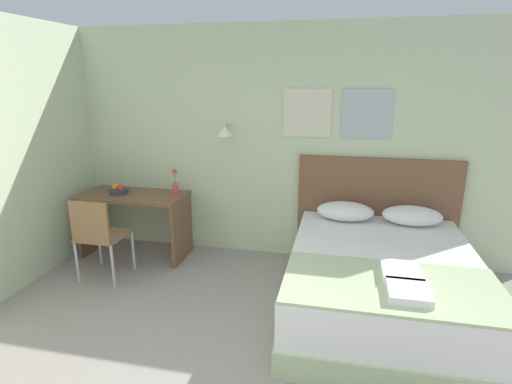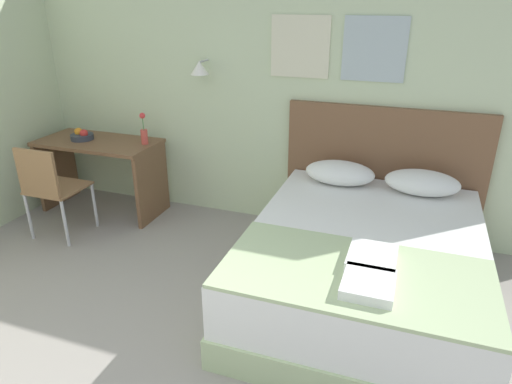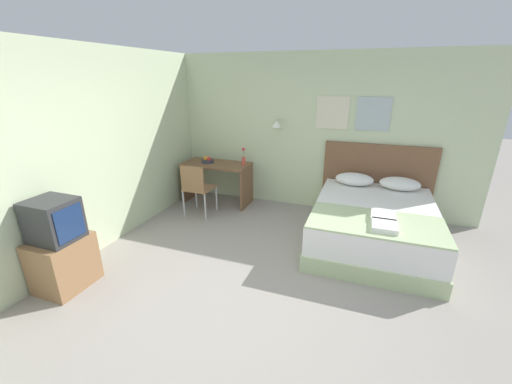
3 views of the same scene
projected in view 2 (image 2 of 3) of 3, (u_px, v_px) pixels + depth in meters
The scene contains 12 objects.
wall_back at pixel (264, 86), 4.24m from camera, with size 5.52×0.31×2.65m.
bed at pixel (363, 266), 3.32m from camera, with size 1.62×2.07×0.59m.
headboard at pixel (382, 175), 4.11m from camera, with size 1.74×0.06×1.24m.
pillow_left at pixel (340, 173), 3.97m from camera, with size 0.60×0.36×0.20m.
pillow_right at pixel (422, 183), 3.76m from camera, with size 0.60×0.36×0.20m.
throw_blanket at pixel (355, 274), 2.68m from camera, with size 1.58×0.83×0.02m.
folded_towel_near_foot at pixel (372, 258), 2.76m from camera, with size 0.29×0.34×0.06m.
folded_towel_mid_bed at pixel (368, 284), 2.51m from camera, with size 0.28×0.31×0.06m.
desk at pixel (101, 162), 4.69m from camera, with size 1.22×0.60×0.76m.
desk_chair at pixel (49, 185), 4.12m from camera, with size 0.45×0.45×0.90m.
fruit_bowl at pixel (82, 136), 4.62m from camera, with size 0.22×0.22×0.11m.
flower_vase at pixel (144, 132), 4.45m from camera, with size 0.07×0.07×0.31m.
Camera 2 is at (1.37, -1.12, 2.11)m, focal length 32.00 mm.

